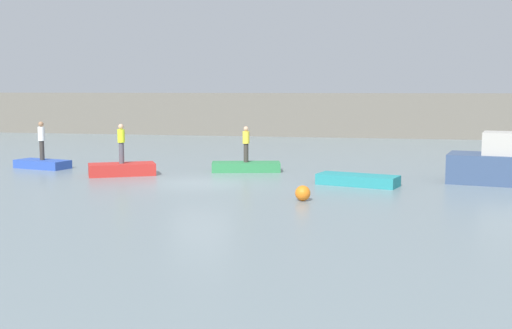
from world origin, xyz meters
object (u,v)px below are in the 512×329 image
person_hiviz_shirt (121,141)px  mooring_buoy (303,193)px  rowboat_teal (358,180)px  person_yellow_shirt (246,142)px  person_white_shirt (41,138)px  rowboat_green (246,167)px  rowboat_blue (42,164)px  rowboat_red (122,169)px

person_hiviz_shirt → mooring_buoy: size_ratio=3.28×
rowboat_teal → person_yellow_shirt: (-5.29, 3.33, 1.14)m
person_hiviz_shirt → mooring_buoy: 10.07m
rowboat_teal → person_white_shirt: bearing=-173.5°
rowboat_green → rowboat_teal: (5.29, -3.33, -0.00)m
mooring_buoy → rowboat_green: bearing=116.4°
rowboat_blue → person_yellow_shirt: bearing=18.7°
person_yellow_shirt → person_white_shirt: bearing=-175.2°
mooring_buoy → person_hiviz_shirt: bearing=150.8°
rowboat_red → person_yellow_shirt: size_ratio=1.73×
rowboat_red → rowboat_green: 5.64m
rowboat_red → rowboat_teal: rowboat_red is taller
person_yellow_shirt → rowboat_red: bearing=-154.3°
person_yellow_shirt → mooring_buoy: person_yellow_shirt is taller
rowboat_red → rowboat_teal: (10.37, -0.89, -0.05)m
rowboat_blue → rowboat_red: size_ratio=0.93×
person_hiviz_shirt → person_yellow_shirt: size_ratio=1.05×
rowboat_teal → mooring_buoy: mooring_buoy is taller
rowboat_teal → rowboat_red: bearing=-169.1°
person_hiviz_shirt → person_yellow_shirt: person_hiviz_shirt is taller
person_white_shirt → person_yellow_shirt: size_ratio=1.12×
rowboat_green → person_yellow_shirt: (0.00, 0.00, 1.14)m
rowboat_teal → person_yellow_shirt: person_yellow_shirt is taller
rowboat_green → rowboat_teal: bearing=-45.5°
person_yellow_shirt → mooring_buoy: (3.64, -7.32, -1.09)m
rowboat_blue → mooring_buoy: size_ratio=5.03×
rowboat_teal → person_yellow_shirt: size_ratio=1.91×
person_white_shirt → person_yellow_shirt: person_white_shirt is taller
rowboat_red → rowboat_green: bearing=-2.0°
rowboat_blue → mooring_buoy: 14.99m
person_white_shirt → rowboat_red: bearing=-18.6°
rowboat_green → rowboat_teal: rowboat_green is taller
rowboat_blue → mooring_buoy: bearing=-11.8°
rowboat_teal → mooring_buoy: (-1.65, -3.99, 0.05)m
rowboat_red → person_white_shirt: bearing=133.7°
rowboat_green → mooring_buoy: (3.64, -7.32, 0.05)m
rowboat_teal → mooring_buoy: 4.32m
person_hiviz_shirt → rowboat_teal: bearing=-4.9°
person_yellow_shirt → rowboat_blue: bearing=-175.2°
rowboat_red → person_hiviz_shirt: person_hiviz_shirt is taller
rowboat_green → person_hiviz_shirt: bearing=-167.5°
person_white_shirt → mooring_buoy: person_white_shirt is taller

